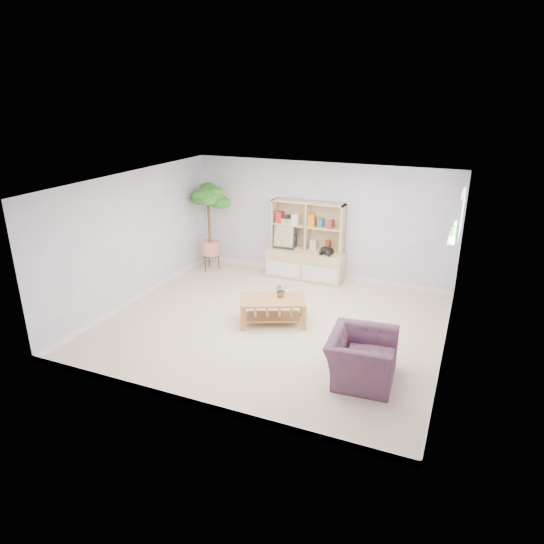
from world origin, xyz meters
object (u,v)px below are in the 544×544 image
at_px(floor_tree, 209,228).
at_px(armchair, 362,354).
at_px(coffee_table, 273,311).
at_px(storage_unit, 306,241).

distance_m(floor_tree, armchair, 5.07).
xyz_separation_m(floor_tree, armchair, (4.06, -2.99, -0.57)).
xyz_separation_m(coffee_table, floor_tree, (-2.29, 1.90, 0.72)).
relative_size(coffee_table, armchair, 1.08).
bearing_deg(armchair, coffee_table, 54.42).
xyz_separation_m(coffee_table, armchair, (1.77, -1.09, 0.15)).
relative_size(storage_unit, armchair, 1.62).
height_order(storage_unit, armchair, storage_unit).
height_order(storage_unit, floor_tree, floor_tree).
bearing_deg(storage_unit, coffee_table, -84.76).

